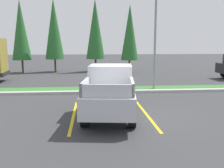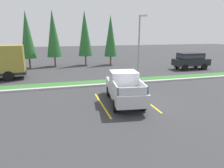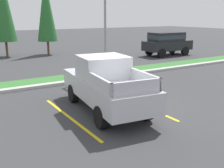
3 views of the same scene
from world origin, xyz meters
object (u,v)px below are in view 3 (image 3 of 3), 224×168
Objects in this scene: pickup_truck_main at (105,84)px; street_light at (107,15)px; cypress_tree_center at (3,4)px; suv_distant at (167,42)px; cypress_tree_right_inner at (46,9)px.

pickup_truck_main is 6.89m from street_light.
pickup_truck_main is 17.06m from cypress_tree_center.
pickup_truck_main is 0.88× the size of street_light.
pickup_truck_main is 15.76m from suv_distant.
cypress_tree_right_inner is at bearing 78.35° from pickup_truck_main.
cypress_tree_center is 3.66m from cypress_tree_right_inner.
pickup_truck_main is at bearing -101.65° from cypress_tree_right_inner.
cypress_tree_right_inner is (-9.00, 6.32, 2.90)m from suv_distant.
cypress_tree_center is at bearing 151.32° from suv_distant.
suv_distant is 11.38m from cypress_tree_right_inner.
cypress_tree_center is (-12.60, 6.89, 3.25)m from suv_distant.
pickup_truck_main is 0.77× the size of cypress_tree_right_inner.
suv_distant is 14.72m from cypress_tree_center.
street_light reaches higher than suv_distant.
pickup_truck_main is 1.17× the size of suv_distant.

